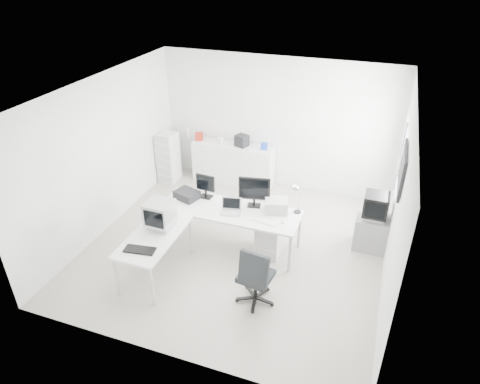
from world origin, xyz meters
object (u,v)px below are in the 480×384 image
(side_desk, at_px, (156,255))
(tv_cabinet, at_px, (371,233))
(laser_printer, at_px, (276,206))
(filing_cabinet, at_px, (168,157))
(sideboard, at_px, (233,163))
(crt_tv, at_px, (376,207))
(drawer_pedestal, at_px, (269,238))
(main_desk, at_px, (230,228))
(crt_monitor, at_px, (160,215))
(lcd_monitor_large, at_px, (254,192))
(laptop, at_px, (231,207))
(office_chair, at_px, (256,273))
(inkjet_printer, at_px, (187,195))
(lcd_monitor_small, at_px, (206,186))

(side_desk, distance_m, tv_cabinet, 3.69)
(laser_printer, xyz_separation_m, filing_cabinet, (-2.92, 1.64, -0.31))
(sideboard, bearing_deg, side_desk, -91.28)
(side_desk, bearing_deg, laser_printer, 39.52)
(crt_tv, bearing_deg, drawer_pedestal, -156.03)
(main_desk, height_order, crt_tv, crt_tv)
(drawer_pedestal, distance_m, filing_cabinet, 3.41)
(crt_tv, bearing_deg, tv_cabinet, 0.00)
(crt_monitor, height_order, sideboard, crt_monitor)
(lcd_monitor_large, relative_size, laser_printer, 1.48)
(laptop, relative_size, sideboard, 0.20)
(laser_printer, distance_m, tv_cabinet, 1.76)
(lcd_monitor_large, xyz_separation_m, office_chair, (0.48, -1.40, -0.51))
(drawer_pedestal, height_order, inkjet_printer, inkjet_printer)
(inkjet_printer, relative_size, tv_cabinet, 0.66)
(filing_cabinet, bearing_deg, laptop, -41.43)
(filing_cabinet, bearing_deg, lcd_monitor_large, -32.57)
(side_desk, xyz_separation_m, tv_cabinet, (3.18, 1.87, -0.07))
(laptop, bearing_deg, filing_cabinet, 127.12)
(crt_monitor, xyz_separation_m, filing_cabinet, (-1.32, 2.71, -0.43))
(sideboard, distance_m, filing_cabinet, 1.45)
(crt_monitor, distance_m, sideboard, 3.15)
(tv_cabinet, bearing_deg, office_chair, -127.83)
(lcd_monitor_small, relative_size, crt_tv, 0.88)
(lcd_monitor_large, relative_size, tv_cabinet, 0.91)
(side_desk, height_order, filing_cabinet, filing_cabinet)
(laptop, bearing_deg, lcd_monitor_large, 37.95)
(drawer_pedestal, bearing_deg, lcd_monitor_large, 150.26)
(lcd_monitor_small, xyz_separation_m, tv_cabinet, (2.88, 0.52, -0.67))
(main_desk, xyz_separation_m, side_desk, (-0.85, -1.10, 0.00))
(main_desk, xyz_separation_m, sideboard, (-0.78, 2.25, 0.08))
(lcd_monitor_small, distance_m, tv_cabinet, 3.00)
(filing_cabinet, bearing_deg, lcd_monitor_small, -44.80)
(drawer_pedestal, bearing_deg, laptop, -167.01)
(lcd_monitor_small, relative_size, crt_monitor, 0.94)
(main_desk, distance_m, laser_printer, 0.92)
(office_chair, xyz_separation_m, filing_cabinet, (-3.01, 3.01, 0.03))
(lcd_monitor_large, relative_size, crt_monitor, 1.19)
(lcd_monitor_small, height_order, office_chair, lcd_monitor_small)
(drawer_pedestal, relative_size, tv_cabinet, 0.99)
(side_desk, distance_m, filing_cabinet, 3.25)
(filing_cabinet, bearing_deg, crt_tv, -13.60)
(crt_monitor, relative_size, office_chair, 0.45)
(side_desk, distance_m, lcd_monitor_small, 1.51)
(drawer_pedestal, xyz_separation_m, sideboard, (-1.48, 2.20, 0.15))
(lcd_monitor_large, bearing_deg, tv_cabinet, 3.86)
(inkjet_printer, height_order, lcd_monitor_small, lcd_monitor_small)
(tv_cabinet, height_order, filing_cabinet, filing_cabinet)
(office_chair, relative_size, tv_cabinet, 1.70)
(tv_cabinet, height_order, sideboard, sideboard)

